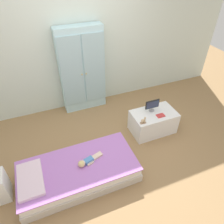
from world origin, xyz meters
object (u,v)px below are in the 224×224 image
doll (86,162)px  rocking_horse_toy (144,120)px  tv_monitor (152,105)px  wardrobe (82,71)px  book_red (161,116)px  tv_stand (153,122)px  bed (79,172)px

doll → rocking_horse_toy: 1.15m
tv_monitor → rocking_horse_toy: size_ratio=2.16×
doll → wardrobe: size_ratio=0.23×
doll → book_red: size_ratio=2.74×
tv_monitor → rocking_horse_toy: (-0.29, -0.24, -0.07)m
wardrobe → book_red: (0.99, -1.30, -0.42)m
wardrobe → tv_stand: wardrobe is taller
doll → rocking_horse_toy: (1.09, 0.34, 0.15)m
bed → doll: bearing=-2.2°
rocking_horse_toy → book_red: size_ratio=0.85×
bed → wardrobe: bearing=71.0°
doll → wardrobe: wardrobe is taller
tv_stand → tv_monitor: 0.34m
book_red → doll: bearing=-165.1°
bed → doll: doll is taller
doll → rocking_horse_toy: rocking_horse_toy is taller
bed → rocking_horse_toy: rocking_horse_toy is taller
book_red → bed: bearing=-166.3°
bed → tv_stand: 1.59m
wardrobe → tv_monitor: size_ratio=6.47×
tv_monitor → rocking_horse_toy: bearing=-140.7°
bed → doll: 0.22m
bed → book_red: bearing=13.7°
tv_monitor → wardrobe: bearing=129.8°
rocking_horse_toy → book_red: 0.37m
bed → wardrobe: 1.91m
wardrobe → rocking_horse_toy: bearing=-64.8°
bed → tv_monitor: (1.50, 0.57, 0.40)m
doll → wardrobe: (0.45, 1.68, 0.52)m
bed → rocking_horse_toy: 1.30m
tv_stand → tv_monitor: tv_monitor is taller
book_red → tv_stand: bearing=118.7°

